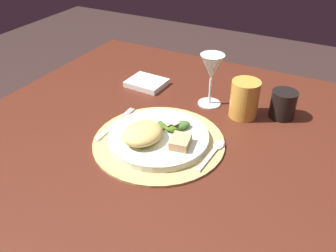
{
  "coord_description": "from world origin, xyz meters",
  "views": [
    {
      "loc": [
        0.27,
        -0.67,
        1.26
      ],
      "look_at": [
        -0.08,
        0.0,
        0.75
      ],
      "focal_mm": 37.58,
      "sensor_mm": 36.0,
      "label": 1
    }
  ],
  "objects_px": {
    "dining_table": "(193,185)",
    "fork": "(114,125)",
    "dinner_plate": "(159,138)",
    "napkin": "(147,83)",
    "amber_tumbler": "(244,99)",
    "spoon": "(215,150)",
    "wine_glass": "(212,69)",
    "dark_tumbler": "(283,104)"
  },
  "relations": [
    {
      "from": "dining_table",
      "to": "fork",
      "type": "height_order",
      "value": "fork"
    },
    {
      "from": "fork",
      "to": "amber_tumbler",
      "type": "height_order",
      "value": "amber_tumbler"
    },
    {
      "from": "fork",
      "to": "wine_glass",
      "type": "bearing_deg",
      "value": 52.94
    },
    {
      "from": "dark_tumbler",
      "to": "fork",
      "type": "bearing_deg",
      "value": -145.37
    },
    {
      "from": "wine_glass",
      "to": "amber_tumbler",
      "type": "height_order",
      "value": "wine_glass"
    },
    {
      "from": "dinner_plate",
      "to": "napkin",
      "type": "distance_m",
      "value": 0.32
    },
    {
      "from": "dining_table",
      "to": "fork",
      "type": "bearing_deg",
      "value": -168.04
    },
    {
      "from": "dining_table",
      "to": "napkin",
      "type": "bearing_deg",
      "value": 141.9
    },
    {
      "from": "dinner_plate",
      "to": "wine_glass",
      "type": "distance_m",
      "value": 0.26
    },
    {
      "from": "dining_table",
      "to": "napkin",
      "type": "relative_size",
      "value": 10.38
    },
    {
      "from": "dinner_plate",
      "to": "napkin",
      "type": "xyz_separation_m",
      "value": [
        -0.19,
        0.26,
        -0.01
      ]
    },
    {
      "from": "spoon",
      "to": "wine_glass",
      "type": "xyz_separation_m",
      "value": [
        -0.1,
        0.21,
        0.1
      ]
    },
    {
      "from": "wine_glass",
      "to": "amber_tumbler",
      "type": "xyz_separation_m",
      "value": [
        0.11,
        -0.02,
        -0.06
      ]
    },
    {
      "from": "napkin",
      "to": "spoon",
      "type": "bearing_deg",
      "value": -35.39
    },
    {
      "from": "spoon",
      "to": "dark_tumbler",
      "type": "xyz_separation_m",
      "value": [
        0.1,
        0.24,
        0.03
      ]
    },
    {
      "from": "amber_tumbler",
      "to": "dark_tumbler",
      "type": "xyz_separation_m",
      "value": [
        0.1,
        0.05,
        -0.01
      ]
    },
    {
      "from": "dining_table",
      "to": "amber_tumbler",
      "type": "xyz_separation_m",
      "value": [
        0.07,
        0.17,
        0.2
      ]
    },
    {
      "from": "spoon",
      "to": "napkin",
      "type": "xyz_separation_m",
      "value": [
        -0.33,
        0.23,
        0.0
      ]
    },
    {
      "from": "napkin",
      "to": "amber_tumbler",
      "type": "height_order",
      "value": "amber_tumbler"
    },
    {
      "from": "dining_table",
      "to": "fork",
      "type": "xyz_separation_m",
      "value": [
        -0.22,
        -0.05,
        0.16
      ]
    },
    {
      "from": "wine_glass",
      "to": "amber_tumbler",
      "type": "bearing_deg",
      "value": -9.11
    },
    {
      "from": "napkin",
      "to": "dark_tumbler",
      "type": "distance_m",
      "value": 0.43
    },
    {
      "from": "fork",
      "to": "dark_tumbler",
      "type": "xyz_separation_m",
      "value": [
        0.38,
        0.26,
        0.03
      ]
    },
    {
      "from": "dinner_plate",
      "to": "napkin",
      "type": "relative_size",
      "value": 2.11
    },
    {
      "from": "dining_table",
      "to": "amber_tumbler",
      "type": "distance_m",
      "value": 0.28
    },
    {
      "from": "dining_table",
      "to": "fork",
      "type": "relative_size",
      "value": 7.19
    },
    {
      "from": "fork",
      "to": "amber_tumbler",
      "type": "xyz_separation_m",
      "value": [
        0.29,
        0.22,
        0.04
      ]
    },
    {
      "from": "dinner_plate",
      "to": "amber_tumbler",
      "type": "bearing_deg",
      "value": 56.41
    },
    {
      "from": "dinner_plate",
      "to": "amber_tumbler",
      "type": "xyz_separation_m",
      "value": [
        0.15,
        0.22,
        0.04
      ]
    },
    {
      "from": "fork",
      "to": "dark_tumbler",
      "type": "bearing_deg",
      "value": 34.63
    },
    {
      "from": "spoon",
      "to": "amber_tumbler",
      "type": "xyz_separation_m",
      "value": [
        0.01,
        0.2,
        0.04
      ]
    },
    {
      "from": "fork",
      "to": "napkin",
      "type": "distance_m",
      "value": 0.26
    },
    {
      "from": "dinner_plate",
      "to": "fork",
      "type": "relative_size",
      "value": 1.46
    },
    {
      "from": "spoon",
      "to": "dark_tumbler",
      "type": "distance_m",
      "value": 0.27
    },
    {
      "from": "spoon",
      "to": "fork",
      "type": "bearing_deg",
      "value": -175.35
    },
    {
      "from": "dinner_plate",
      "to": "spoon",
      "type": "height_order",
      "value": "dinner_plate"
    },
    {
      "from": "dining_table",
      "to": "napkin",
      "type": "height_order",
      "value": "napkin"
    },
    {
      "from": "dining_table",
      "to": "wine_glass",
      "type": "height_order",
      "value": "wine_glass"
    },
    {
      "from": "dining_table",
      "to": "dinner_plate",
      "type": "bearing_deg",
      "value": -148.51
    },
    {
      "from": "dinner_plate",
      "to": "dark_tumbler",
      "type": "relative_size",
      "value": 3.21
    },
    {
      "from": "dinner_plate",
      "to": "fork",
      "type": "xyz_separation_m",
      "value": [
        -0.14,
        0.0,
        -0.01
      ]
    },
    {
      "from": "fork",
      "to": "napkin",
      "type": "relative_size",
      "value": 1.44
    }
  ]
}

